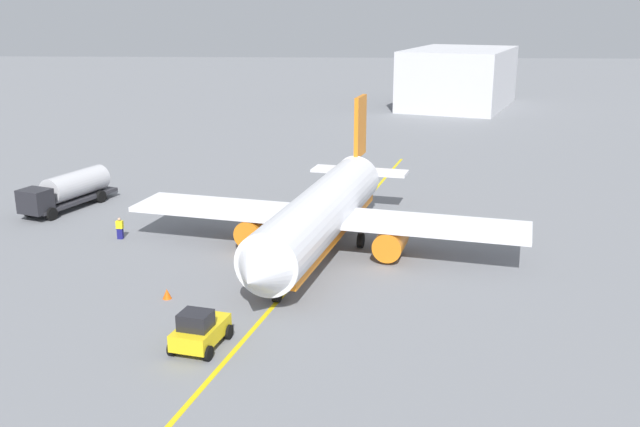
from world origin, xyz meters
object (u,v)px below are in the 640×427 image
object	(u,v)px
fuel_tanker	(68,190)
safety_cone_nose	(167,294)
airplane	(322,214)
pushback_tug	(200,330)
refueling_worker	(120,229)

from	to	relation	value
fuel_tanker	safety_cone_nose	world-z (taller)	fuel_tanker
airplane	fuel_tanker	bearing A→B (deg)	-114.14
pushback_tug	fuel_tanker	bearing A→B (deg)	-146.49
pushback_tug	refueling_worker	world-z (taller)	pushback_tug
airplane	fuel_tanker	world-z (taller)	airplane
pushback_tug	refueling_worker	size ratio (longest dim) A/B	2.32
airplane	refueling_worker	distance (m)	16.04
pushback_tug	safety_cone_nose	world-z (taller)	pushback_tug
fuel_tanker	refueling_worker	world-z (taller)	fuel_tanker
airplane	pushback_tug	bearing A→B (deg)	-19.81
airplane	safety_cone_nose	xyz separation A→B (m)	(9.44, -9.16, -2.49)
pushback_tug	refueling_worker	xyz separation A→B (m)	(-17.92, -10.07, -0.19)
fuel_tanker	pushback_tug	distance (m)	31.44
fuel_tanker	refueling_worker	distance (m)	11.07
fuel_tanker	refueling_worker	bearing A→B (deg)	41.31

